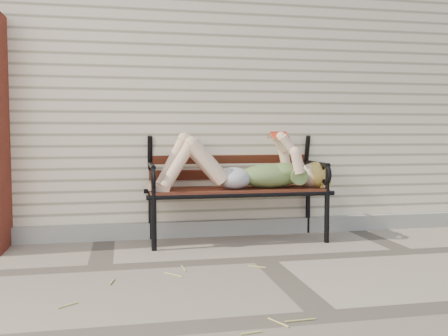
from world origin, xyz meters
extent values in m
plane|color=gray|center=(0.00, 0.00, 0.00)|extent=(80.00, 80.00, 0.00)
cube|color=beige|center=(0.00, 3.00, 1.50)|extent=(8.00, 4.00, 3.00)
cube|color=gray|center=(0.00, 0.97, 0.07)|extent=(8.00, 0.10, 0.15)
cylinder|color=black|center=(-0.82, 0.47, 0.24)|extent=(0.05, 0.05, 0.47)
cylinder|color=black|center=(-0.82, 0.94, 0.24)|extent=(0.05, 0.05, 0.47)
cylinder|color=black|center=(0.73, 0.47, 0.24)|extent=(0.05, 0.05, 0.47)
cylinder|color=black|center=(0.73, 0.94, 0.24)|extent=(0.05, 0.05, 0.47)
cube|color=#562116|center=(-0.05, 0.70, 0.47)|extent=(1.59, 0.51, 0.03)
cylinder|color=black|center=(-0.05, 0.47, 0.45)|extent=(1.68, 0.04, 0.04)
cylinder|color=black|center=(-0.05, 0.94, 0.45)|extent=(1.68, 0.04, 0.04)
torus|color=black|center=(-0.05, 1.05, 1.00)|extent=(0.29, 0.04, 0.29)
ellipsoid|color=#0B444E|center=(0.25, 0.67, 0.60)|extent=(0.57, 0.33, 0.22)
ellipsoid|color=#0B444E|center=(0.37, 0.67, 0.63)|extent=(0.27, 0.31, 0.17)
ellipsoid|color=#B6B5BB|center=(-0.09, 0.67, 0.58)|extent=(0.31, 0.36, 0.20)
sphere|color=beige|center=(0.66, 0.67, 0.60)|extent=(0.23, 0.23, 0.23)
ellipsoid|color=gold|center=(0.71, 0.67, 0.60)|extent=(0.26, 0.27, 0.24)
cube|color=red|center=(0.33, 0.67, 1.00)|extent=(0.15, 0.02, 0.02)
cube|color=silver|center=(0.33, 0.63, 0.97)|extent=(0.15, 0.09, 0.05)
cube|color=silver|center=(0.33, 0.72, 0.97)|extent=(0.15, 0.09, 0.05)
cube|color=red|center=(0.33, 0.62, 0.97)|extent=(0.16, 0.10, 0.05)
cube|color=red|center=(0.33, 0.72, 0.97)|extent=(0.16, 0.10, 0.05)
cylinder|color=#C6BC60|center=(-0.07, -0.10, 0.01)|extent=(0.07, 0.07, 0.01)
cylinder|color=#C6BC60|center=(-0.27, -1.35, 0.01)|extent=(0.01, 0.19, 0.01)
cylinder|color=#C6BC60|center=(-0.18, -0.59, 0.01)|extent=(0.14, 0.03, 0.01)
cylinder|color=#C6BC60|center=(-0.82, -0.48, 0.01)|extent=(0.04, 0.11, 0.01)
cylinder|color=#C6BC60|center=(-1.43, -0.66, 0.01)|extent=(0.05, 0.17, 0.01)
cylinder|color=#C6BC60|center=(-0.60, -1.22, 0.01)|extent=(0.10, 0.13, 0.01)
cylinder|color=#C6BC60|center=(-0.26, -0.99, 0.01)|extent=(0.19, 0.02, 0.01)
cylinder|color=#C6BC60|center=(-1.10, -0.33, 0.01)|extent=(0.14, 0.02, 0.01)
cylinder|color=#C6BC60|center=(-1.34, -0.63, 0.01)|extent=(0.07, 0.15, 0.01)
camera|label=1|loc=(-1.07, -3.72, 0.99)|focal=40.00mm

